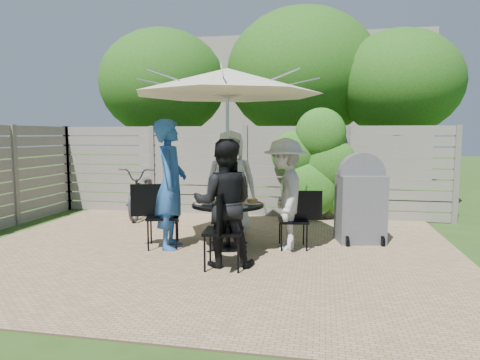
% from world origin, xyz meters
% --- Properties ---
extents(backyard_envelope, '(60.00, 60.00, 5.00)m').
position_xyz_m(backyard_envelope, '(0.09, 10.29, 2.61)').
color(backyard_envelope, '#2E4917').
rests_on(backyard_envelope, ground).
extents(patio_table, '(1.18, 1.18, 0.67)m').
position_xyz_m(patio_table, '(0.21, 0.45, 0.47)').
color(patio_table, black).
rests_on(patio_table, ground).
extents(umbrella, '(3.08, 3.08, 2.60)m').
position_xyz_m(umbrella, '(0.21, 0.45, 2.41)').
color(umbrella, silver).
rests_on(umbrella, ground).
extents(chair_back, '(0.41, 0.60, 0.83)m').
position_xyz_m(chair_back, '(0.05, 1.40, 0.25)').
color(chair_back, black).
rests_on(chair_back, ground).
extents(person_back, '(0.93, 0.68, 1.74)m').
position_xyz_m(person_back, '(0.07, 1.27, 0.87)').
color(person_back, silver).
rests_on(person_back, ground).
extents(chair_left, '(0.73, 0.57, 0.96)m').
position_xyz_m(chair_left, '(-0.74, 0.29, 0.29)').
color(chair_left, black).
rests_on(chair_left, ground).
extents(person_left, '(0.56, 0.75, 1.89)m').
position_xyz_m(person_left, '(-0.61, 0.31, 0.95)').
color(person_left, '#2658A5').
rests_on(person_left, ground).
extents(chair_front, '(0.51, 0.72, 0.97)m').
position_xyz_m(chair_front, '(0.37, -0.50, 0.29)').
color(chair_front, black).
rests_on(chair_front, ground).
extents(person_front, '(0.88, 0.73, 1.62)m').
position_xyz_m(person_front, '(0.35, -0.37, 0.81)').
color(person_front, black).
rests_on(person_front, ground).
extents(chair_right, '(0.65, 0.48, 0.86)m').
position_xyz_m(chair_right, '(1.16, 0.61, 0.26)').
color(chair_right, black).
rests_on(chair_right, ground).
extents(person_right, '(0.77, 1.13, 1.62)m').
position_xyz_m(person_right, '(1.03, 0.58, 0.81)').
color(person_right, '#B6B3B0').
rests_on(person_right, ground).
extents(plate_back, '(0.26, 0.26, 0.06)m').
position_xyz_m(plate_back, '(0.15, 0.80, 0.70)').
color(plate_back, white).
rests_on(plate_back, patio_table).
extents(plate_left, '(0.26, 0.26, 0.06)m').
position_xyz_m(plate_left, '(-0.15, 0.39, 0.70)').
color(plate_left, white).
rests_on(plate_left, patio_table).
extents(plate_front, '(0.26, 0.26, 0.06)m').
position_xyz_m(plate_front, '(0.27, 0.09, 0.70)').
color(plate_front, white).
rests_on(plate_front, patio_table).
extents(plate_right, '(0.26, 0.26, 0.06)m').
position_xyz_m(plate_right, '(0.56, 0.51, 0.70)').
color(plate_right, white).
rests_on(plate_right, patio_table).
extents(plate_extra, '(0.24, 0.24, 0.06)m').
position_xyz_m(plate_extra, '(0.44, 0.18, 0.70)').
color(plate_extra, white).
rests_on(plate_extra, patio_table).
extents(glass_back, '(0.07, 0.07, 0.14)m').
position_xyz_m(glass_back, '(0.06, 0.69, 0.74)').
color(glass_back, silver).
rests_on(glass_back, patio_table).
extents(glass_left, '(0.07, 0.07, 0.14)m').
position_xyz_m(glass_left, '(-0.03, 0.30, 0.74)').
color(glass_left, silver).
rests_on(glass_left, patio_table).
extents(glass_front, '(0.07, 0.07, 0.14)m').
position_xyz_m(glass_front, '(0.36, 0.21, 0.74)').
color(glass_front, silver).
rests_on(glass_front, patio_table).
extents(glass_right, '(0.07, 0.07, 0.14)m').
position_xyz_m(glass_right, '(0.45, 0.60, 0.74)').
color(glass_right, silver).
rests_on(glass_right, patio_table).
extents(syrup_jug, '(0.09, 0.09, 0.16)m').
position_xyz_m(syrup_jug, '(0.14, 0.49, 0.75)').
color(syrup_jug, '#59280C').
rests_on(syrup_jug, patio_table).
extents(coffee_cup, '(0.08, 0.08, 0.12)m').
position_xyz_m(coffee_cup, '(0.27, 0.68, 0.73)').
color(coffee_cup, '#C6B293').
rests_on(coffee_cup, patio_table).
extents(bicycle, '(0.97, 2.03, 1.03)m').
position_xyz_m(bicycle, '(-2.03, 2.60, 0.51)').
color(bicycle, '#333338').
rests_on(bicycle, ground).
extents(bbq_grill, '(0.78, 0.65, 1.40)m').
position_xyz_m(bbq_grill, '(2.14, 1.19, 0.64)').
color(bbq_grill, '#59595E').
rests_on(bbq_grill, ground).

